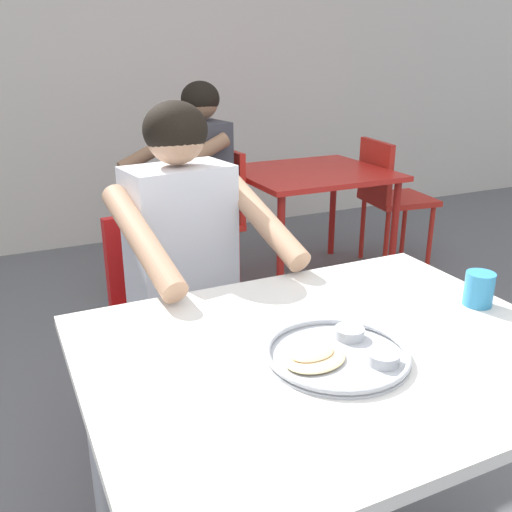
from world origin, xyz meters
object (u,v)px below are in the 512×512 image
Objects in this scene: chair_foreground at (171,306)px; table_background_red at (311,184)px; chair_red_right at (389,193)px; patron_background at (188,177)px; table_foreground at (330,374)px; diner_foreground at (194,261)px; thali_tray at (339,354)px; drinking_cup at (479,288)px; chair_red_left at (212,213)px.

chair_foreground reaches higher than table_background_red.
chair_foreground is 0.98× the size of chair_red_right.
chair_red_right is 0.69× the size of patron_background.
patron_background is (0.31, 1.93, 0.07)m from table_foreground.
diner_foreground is at bearing -108.09° from patron_background.
table_background_red is at bearing 46.58° from diner_foreground.
diner_foreground reaches higher than chair_foreground.
table_background_red is at bearing 60.81° from thali_tray.
drinking_cup is (0.47, 0.02, 0.12)m from table_foreground.
drinking_cup is 1.97m from chair_red_left.
diner_foreground reaches higher than table_background_red.
thali_tray is 0.50m from drinking_cup.
diner_foreground is 2.21m from chair_red_right.
thali_tray is 0.39× the size of chair_foreground.
patron_background is at bearing 80.66° from thali_tray.
chair_red_left is (0.58, 1.08, 0.01)m from chair_foreground.
chair_foreground is (-0.11, 0.94, -0.26)m from thali_tray.
thali_tray is (-0.02, -0.06, 0.09)m from table_foreground.
patron_background reaches higher than thali_tray.
chair_red_right is 1.41m from patron_background.
chair_foreground is 1.62m from table_background_red.
drinking_cup is 1.09m from chair_foreground.
chair_red_left is at bearing 90.48° from drinking_cup.
drinking_cup is 0.07× the size of diner_foreground.
table_background_red is 1.05× the size of chair_red_right.
chair_foreground is 1.15m from patron_background.
chair_red_left is at bearing 176.98° from table_background_red.
chair_red_left is (-0.02, 1.95, -0.29)m from drinking_cup.
chair_foreground is 0.67× the size of patron_background.
chair_red_left is (0.47, 2.03, -0.25)m from thali_tray.
diner_foreground reaches higher than thali_tray.
patron_background is at bearing 94.91° from drinking_cup.
chair_red_right is at bearing 30.06° from chair_foreground.
table_foreground is 3.50× the size of thali_tray.
chair_red_right is (1.71, 2.00, -0.25)m from thali_tray.
chair_red_left reaches higher than table_background_red.
table_background_red is at bearing 60.48° from table_foreground.
chair_foreground is 0.67× the size of diner_foreground.
table_background_red is 0.72× the size of patron_background.
chair_red_left is at bearing 17.30° from patron_background.
chair_red_left is at bearing 66.81° from diner_foreground.
table_foreground is 1.32× the size of chair_red_right.
patron_background is (-0.15, -0.05, 0.23)m from chair_red_left.
chair_foreground is 2.10m from chair_red_right.
thali_tray is 0.99m from chair_foreground.
patron_background is at bearing 80.88° from table_foreground.
diner_foreground is (-0.10, 0.67, 0.07)m from table_foreground.
chair_foreground is at bearing -118.12° from chair_red_left.
chair_red_right is at bearing 57.44° from drinking_cup.
chair_red_left is 1.02× the size of chair_red_right.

